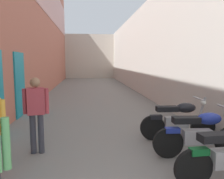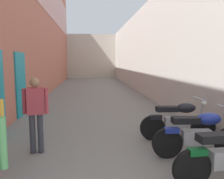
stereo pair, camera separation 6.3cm
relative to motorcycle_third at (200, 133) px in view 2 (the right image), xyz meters
name	(u,v)px [view 2 (the right image)]	position (x,y,z in m)	size (l,w,h in m)	color
ground_plane	(96,100)	(-1.79, 7.18, -0.50)	(41.87, 41.87, 0.00)	slate
building_left	(41,18)	(-4.70, 9.13, 3.73)	(0.45, 25.87, 8.38)	#B76651
building_right	(145,51)	(1.14, 9.18, 2.00)	(0.45, 25.87, 5.01)	beige
building_far_end	(92,57)	(-1.79, 23.12, 1.96)	(8.45, 2.00, 4.93)	beige
motorcycle_third	(200,133)	(0.00, 0.00, 0.00)	(1.85, 0.58, 1.04)	black
motorcycle_fourth	(178,119)	(0.00, 1.07, 0.00)	(1.85, 0.58, 1.04)	black
pedestrian_further_down	(36,109)	(-3.23, 0.58, 0.42)	(0.52, 0.27, 1.57)	#383842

